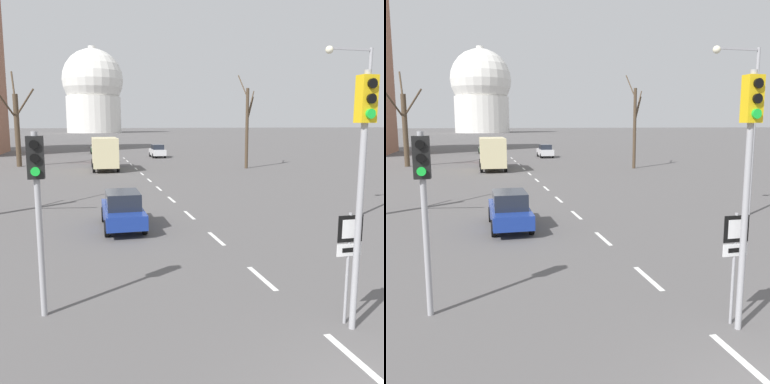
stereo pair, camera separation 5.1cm
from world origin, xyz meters
TOP-DOWN VIEW (x-y plane):
  - lane_stripe_0 at (0.00, 2.01)m, footprint 0.16×2.00m
  - lane_stripe_1 at (0.00, 6.51)m, footprint 0.16×2.00m
  - lane_stripe_2 at (0.00, 11.01)m, footprint 0.16×2.00m
  - lane_stripe_3 at (0.00, 15.51)m, footprint 0.16×2.00m
  - lane_stripe_4 at (0.00, 20.01)m, footprint 0.16×2.00m
  - lane_stripe_5 at (0.00, 24.51)m, footprint 0.16×2.00m
  - lane_stripe_6 at (0.00, 29.01)m, footprint 0.16×2.00m
  - lane_stripe_7 at (0.00, 33.51)m, footprint 0.16×2.00m
  - lane_stripe_8 at (0.00, 38.01)m, footprint 0.16×2.00m
  - lane_stripe_9 at (0.00, 42.51)m, footprint 0.16×2.00m
  - lane_stripe_10 at (0.00, 47.01)m, footprint 0.16×2.00m
  - lane_stripe_11 at (0.00, 51.51)m, footprint 0.16×2.00m
  - traffic_signal_centre_tall at (0.70, 3.12)m, footprint 0.36×0.34m
  - traffic_signal_near_left at (-6.00, 5.47)m, footprint 0.36×0.34m
  - route_sign_post at (0.68, 3.38)m, footprint 0.60×0.08m
  - street_lamp_right at (7.84, 13.50)m, footprint 2.46×0.36m
  - sedan_near_left at (-3.43, 13.64)m, footprint 1.70×4.38m
  - sedan_near_right at (-2.42, 77.70)m, footprint 1.96×4.05m
  - sedan_mid_centre at (4.47, 51.75)m, footprint 1.76×4.30m
  - sedan_far_left at (-3.22, 61.86)m, footprint 1.70×4.51m
  - sedan_far_right at (-3.15, 46.03)m, footprint 1.86×3.86m
  - delivery_truck at (-3.07, 37.71)m, footprint 2.44×7.20m
  - bare_tree_right_near at (10.91, 35.87)m, footprint 1.54×2.32m
  - bare_tree_left_far at (-11.64, 43.09)m, footprint 3.69×4.58m
  - capitol_dome at (0.00, 205.47)m, footprint 28.03×28.03m

SIDE VIEW (x-z plane):
  - lane_stripe_0 at x=0.00m, z-range 0.00..0.01m
  - lane_stripe_1 at x=0.00m, z-range 0.00..0.01m
  - lane_stripe_2 at x=0.00m, z-range 0.00..0.01m
  - lane_stripe_3 at x=0.00m, z-range 0.00..0.01m
  - lane_stripe_4 at x=0.00m, z-range 0.00..0.01m
  - lane_stripe_5 at x=0.00m, z-range 0.00..0.01m
  - lane_stripe_6 at x=0.00m, z-range 0.00..0.01m
  - lane_stripe_7 at x=0.00m, z-range 0.00..0.01m
  - lane_stripe_8 at x=0.00m, z-range 0.00..0.01m
  - lane_stripe_9 at x=0.00m, z-range 0.00..0.01m
  - lane_stripe_10 at x=0.00m, z-range 0.00..0.01m
  - lane_stripe_11 at x=0.00m, z-range 0.00..0.01m
  - sedan_far_left at x=-3.22m, z-range 0.02..1.50m
  - sedan_near_right at x=-2.42m, z-range 0.02..1.51m
  - sedan_near_left at x=-3.43m, z-range 0.01..1.64m
  - sedan_mid_centre at x=4.47m, z-range 0.00..1.71m
  - sedan_far_right at x=-3.15m, z-range 0.00..1.71m
  - delivery_truck at x=-3.07m, z-range 0.13..3.27m
  - route_sign_post at x=0.68m, z-range 0.47..3.04m
  - traffic_signal_near_left at x=-6.00m, z-range 0.87..5.21m
  - traffic_signal_centre_tall at x=0.70m, z-range 1.08..6.65m
  - bare_tree_left_far at x=-11.64m, z-range -0.70..9.22m
  - bare_tree_right_near at x=10.91m, z-range -0.36..9.00m
  - street_lamp_right at x=7.84m, z-range 0.97..8.97m
  - capitol_dome at x=0.00m, z-range -0.51..39.08m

